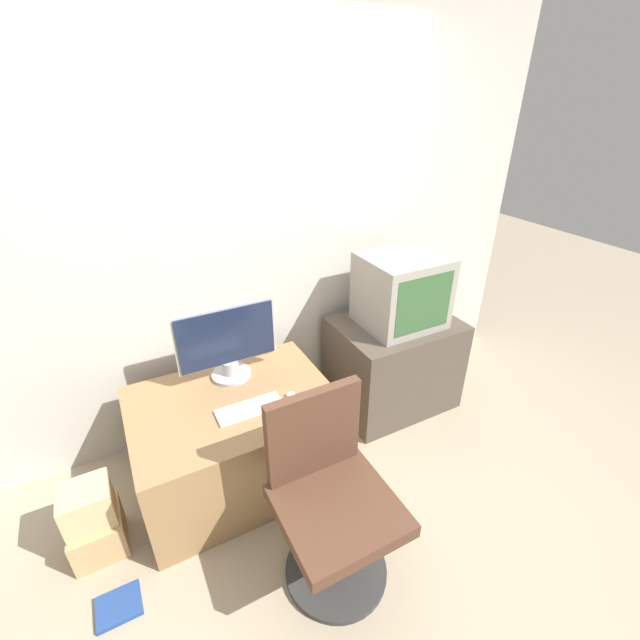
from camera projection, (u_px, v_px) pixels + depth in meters
name	position (u px, v px, depth m)	size (l,w,h in m)	color
ground_plane	(347.00, 556.00, 2.17)	(12.00, 12.00, 0.00)	tan
wall_back	(240.00, 236.00, 2.57)	(4.40, 0.05, 2.60)	beige
desk	(237.00, 438.00, 2.51)	(1.11, 0.82, 0.56)	#937047
side_stand	(393.00, 362.00, 3.10)	(0.83, 0.63, 0.67)	#4C4238
main_monitor	(228.00, 343.00, 2.47)	(0.59, 0.23, 0.46)	#B2B2B7
keyboard	(250.00, 408.00, 2.30)	(0.36, 0.13, 0.01)	white
mouse	(290.00, 395.00, 2.39)	(0.05, 0.04, 0.03)	silver
crt_tv	(402.00, 291.00, 2.82)	(0.52, 0.46, 0.48)	gray
office_chair	(331.00, 501.00, 1.94)	(0.51, 0.51, 0.94)	#333333
cardboard_box_lower	(98.00, 533.00, 2.17)	(0.25, 0.26, 0.21)	tan
cardboard_box_upper	(87.00, 505.00, 2.06)	(0.23, 0.20, 0.21)	#D1B27F
book	(119.00, 606.00, 1.95)	(0.19, 0.16, 0.02)	navy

